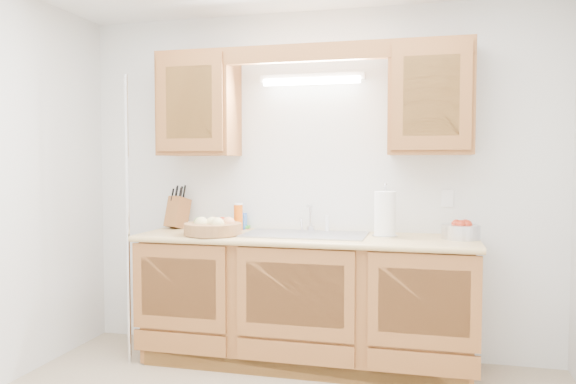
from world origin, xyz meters
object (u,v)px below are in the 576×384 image
(paper_towel, at_px, (385,214))
(apple_bowl, at_px, (461,231))
(fruit_basket, at_px, (213,227))
(knife_block, at_px, (178,212))

(paper_towel, bearing_deg, apple_bowl, 0.33)
(fruit_basket, bearing_deg, apple_bowl, 6.83)
(knife_block, distance_m, paper_towel, 1.58)
(apple_bowl, bearing_deg, fruit_basket, -173.17)
(fruit_basket, relative_size, knife_block, 1.49)
(knife_block, bearing_deg, apple_bowl, 14.17)
(fruit_basket, bearing_deg, knife_block, 141.87)
(fruit_basket, xyz_separation_m, paper_towel, (1.16, 0.19, 0.10))
(paper_towel, bearing_deg, knife_block, 175.25)
(paper_towel, distance_m, apple_bowl, 0.50)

